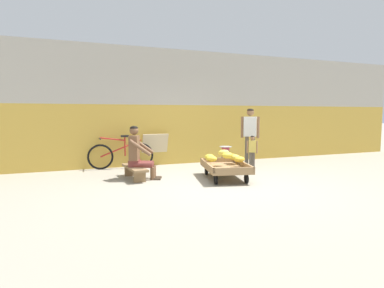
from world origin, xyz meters
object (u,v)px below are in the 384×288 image
at_px(plastic_crate, 225,164).
at_px(customer_adult, 250,131).
at_px(banana_cart, 225,168).
at_px(bicycle_near_left, 121,155).
at_px(low_bench, 135,170).
at_px(shopping_bag, 231,168).
at_px(vendor_seated, 138,153).
at_px(customer_child, 252,149).
at_px(weighing_scale, 226,152).
at_px(sign_board, 155,150).

relative_size(plastic_crate, customer_adult, 0.24).
distance_m(banana_cart, plastic_crate, 1.10).
xyz_separation_m(bicycle_near_left, customer_adult, (3.24, -0.91, 0.60)).
height_order(low_bench, plastic_crate, plastic_crate).
bearing_deg(banana_cart, shopping_bag, 50.22).
xyz_separation_m(vendor_seated, customer_child, (2.88, 0.08, -0.04)).
distance_m(banana_cart, weighing_scale, 1.12).
relative_size(vendor_seated, weighing_scale, 3.80).
distance_m(weighing_scale, shopping_bag, 0.54).
height_order(bicycle_near_left, shopping_bag, bicycle_near_left).
height_order(bicycle_near_left, sign_board, sign_board).
bearing_deg(customer_child, banana_cart, -146.70).
bearing_deg(bicycle_near_left, vendor_seated, -85.04).
distance_m(banana_cart, bicycle_near_left, 2.85).
relative_size(customer_adult, customer_child, 1.79).
height_order(low_bench, customer_adult, customer_adult).
xyz_separation_m(low_bench, shopping_bag, (2.27, -0.16, -0.08)).
xyz_separation_m(plastic_crate, shopping_bag, (-0.06, -0.43, -0.03)).
relative_size(low_bench, plastic_crate, 3.10).
bearing_deg(sign_board, shopping_bag, -52.63).
height_order(banana_cart, plastic_crate, banana_cart).
bearing_deg(customer_adult, shopping_bag, -143.15).
xyz_separation_m(weighing_scale, shopping_bag, (-0.06, -0.43, -0.33)).
height_order(plastic_crate, sign_board, sign_board).
height_order(low_bench, customer_child, customer_child).
bearing_deg(shopping_bag, customer_adult, 36.85).
height_order(weighing_scale, shopping_bag, weighing_scale).
bearing_deg(weighing_scale, low_bench, -173.57).
bearing_deg(customer_child, customer_adult, 64.41).
height_order(plastic_crate, customer_adult, customer_adult).
xyz_separation_m(vendor_seated, bicycle_near_left, (-0.13, 1.48, -0.21)).
relative_size(banana_cart, low_bench, 1.43).
bearing_deg(bicycle_near_left, shopping_bag, -34.71).
height_order(banana_cart, customer_child, customer_child).
bearing_deg(weighing_scale, banana_cart, -118.01).
bearing_deg(low_bench, bicycle_near_left, 91.88).
xyz_separation_m(banana_cart, low_bench, (-1.81, 0.71, -0.04)).
bearing_deg(customer_adult, bicycle_near_left, 164.28).
relative_size(sign_board, shopping_bag, 3.60).
distance_m(bicycle_near_left, sign_board, 0.96).
distance_m(vendor_seated, customer_adult, 3.19).
bearing_deg(bicycle_near_left, banana_cart, -49.09).
distance_m(weighing_scale, sign_board, 1.99).
relative_size(banana_cart, customer_child, 1.87).
height_order(banana_cart, weighing_scale, weighing_scale).
xyz_separation_m(weighing_scale, customer_adult, (0.86, 0.27, 0.50)).
distance_m(vendor_seated, customer_child, 2.88).
height_order(plastic_crate, shopping_bag, plastic_crate).
relative_size(banana_cart, plastic_crate, 4.44).
distance_m(banana_cart, customer_child, 1.40).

